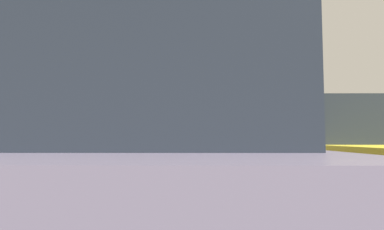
{
  "coord_description": "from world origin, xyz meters",
  "views": [
    {
      "loc": [
        2.28,
        -17.77,
        1.68
      ],
      "look_at": [
        2.1,
        7.0,
        3.46
      ],
      "focal_mm": 31.44,
      "sensor_mm": 36.0,
      "label": 1
    }
  ],
  "objects_px": {
    "traffic_signal_mast": "(242,95)",
    "suv_trailing_2": "(152,141)",
    "sedan_leading_2": "(147,143)",
    "box_truck_middle_1": "(163,133)",
    "pickup_nearside_1": "(377,165)",
    "suv_outer_3": "(164,171)",
    "suv_farside_1": "(131,142)",
    "sedan_crossing_1": "(105,148)",
    "street_lamp": "(247,104)"
  },
  "relations": [
    {
      "from": "traffic_signal_mast",
      "to": "suv_trailing_2",
      "type": "relative_size",
      "value": 1.63
    },
    {
      "from": "sedan_leading_2",
      "to": "box_truck_middle_1",
      "type": "distance_m",
      "value": 6.2
    },
    {
      "from": "pickup_nearside_1",
      "to": "box_truck_middle_1",
      "type": "height_order",
      "value": "box_truck_middle_1"
    },
    {
      "from": "traffic_signal_mast",
      "to": "suv_outer_3",
      "type": "bearing_deg",
      "value": -99.91
    },
    {
      "from": "pickup_nearside_1",
      "to": "suv_trailing_2",
      "type": "xyz_separation_m",
      "value": [
        -10.0,
        52.16,
        0.1
      ]
    },
    {
      "from": "box_truck_middle_1",
      "to": "suv_outer_3",
      "type": "height_order",
      "value": "box_truck_middle_1"
    },
    {
      "from": "traffic_signal_mast",
      "to": "suv_farside_1",
      "type": "distance_m",
      "value": 18.11
    },
    {
      "from": "sedan_crossing_1",
      "to": "suv_outer_3",
      "type": "bearing_deg",
      "value": 16.54
    },
    {
      "from": "sedan_leading_2",
      "to": "suv_outer_3",
      "type": "xyz_separation_m",
      "value": [
        7.0,
        -48.04,
        0.28
      ]
    },
    {
      "from": "street_lamp",
      "to": "sedan_crossing_1",
      "type": "distance_m",
      "value": 19.28
    },
    {
      "from": "pickup_nearside_1",
      "to": "box_truck_middle_1",
      "type": "distance_m",
      "value": 41.45
    },
    {
      "from": "sedan_leading_2",
      "to": "suv_outer_3",
      "type": "distance_m",
      "value": 48.55
    },
    {
      "from": "street_lamp",
      "to": "box_truck_middle_1",
      "type": "xyz_separation_m",
      "value": [
        -9.97,
        9.66,
        -2.89
      ]
    },
    {
      "from": "sedan_leading_2",
      "to": "suv_outer_3",
      "type": "bearing_deg",
      "value": 98.29
    },
    {
      "from": "pickup_nearside_1",
      "to": "traffic_signal_mast",
      "type": "bearing_deg",
      "value": 87.73
    },
    {
      "from": "pickup_nearside_1",
      "to": "suv_farside_1",
      "type": "height_order",
      "value": "pickup_nearside_1"
    },
    {
      "from": "suv_trailing_2",
      "to": "suv_outer_3",
      "type": "bearing_deg",
      "value": 97.37
    },
    {
      "from": "traffic_signal_mast",
      "to": "sedan_leading_2",
      "type": "bearing_deg",
      "value": 112.22
    },
    {
      "from": "sedan_leading_2",
      "to": "suv_farside_1",
      "type": "bearing_deg",
      "value": 90.0
    },
    {
      "from": "pickup_nearside_1",
      "to": "street_lamp",
      "type": "bearing_deg",
      "value": 84.55
    },
    {
      "from": "sedan_crossing_1",
      "to": "suv_trailing_2",
      "type": "xyz_separation_m",
      "value": [
        -1.59,
        35.94,
        0.28
      ]
    },
    {
      "from": "pickup_nearside_1",
      "to": "suv_trailing_2",
      "type": "bearing_deg",
      "value": 100.85
    },
    {
      "from": "sedan_crossing_1",
      "to": "suv_outer_3",
      "type": "xyz_separation_m",
      "value": [
        5.41,
        -18.2,
        0.28
      ]
    },
    {
      "from": "street_lamp",
      "to": "box_truck_middle_1",
      "type": "height_order",
      "value": "street_lamp"
    },
    {
      "from": "suv_trailing_2",
      "to": "box_truck_middle_1",
      "type": "xyz_separation_m",
      "value": [
        3.0,
        -11.33,
        1.17
      ]
    },
    {
      "from": "traffic_signal_mast",
      "to": "suv_outer_3",
      "type": "relative_size",
      "value": 1.63
    },
    {
      "from": "pickup_nearside_1",
      "to": "suv_outer_3",
      "type": "relative_size",
      "value": 1.11
    },
    {
      "from": "suv_trailing_2",
      "to": "suv_outer_3",
      "type": "xyz_separation_m",
      "value": [
        7.0,
        -54.14,
        0.0
      ]
    },
    {
      "from": "box_truck_middle_1",
      "to": "street_lamp",
      "type": "bearing_deg",
      "value": 135.9
    },
    {
      "from": "suv_farside_1",
      "to": "sedan_crossing_1",
      "type": "height_order",
      "value": "suv_farside_1"
    },
    {
      "from": "suv_farside_1",
      "to": "sedan_crossing_1",
      "type": "distance_m",
      "value": 17.64
    },
    {
      "from": "suv_farside_1",
      "to": "suv_trailing_2",
      "type": "xyz_separation_m",
      "value": [
        0.0,
        18.38,
        0.0
      ]
    },
    {
      "from": "street_lamp",
      "to": "sedan_leading_2",
      "type": "distance_m",
      "value": 20.22
    },
    {
      "from": "sedan_leading_2",
      "to": "box_truck_middle_1",
      "type": "xyz_separation_m",
      "value": [
        3.0,
        -5.23,
        1.45
      ]
    },
    {
      "from": "pickup_nearside_1",
      "to": "sedan_leading_2",
      "type": "height_order",
      "value": "pickup_nearside_1"
    },
    {
      "from": "traffic_signal_mast",
      "to": "sedan_leading_2",
      "type": "xyz_separation_m",
      "value": [
        -10.78,
        26.39,
        -3.8
      ]
    },
    {
      "from": "suv_farside_1",
      "to": "sedan_leading_2",
      "type": "distance_m",
      "value": 12.28
    },
    {
      "from": "suv_trailing_2",
      "to": "suv_outer_3",
      "type": "height_order",
      "value": "same"
    },
    {
      "from": "pickup_nearside_1",
      "to": "suv_outer_3",
      "type": "xyz_separation_m",
      "value": [
        -3.0,
        -1.98,
        0.1
      ]
    },
    {
      "from": "street_lamp",
      "to": "sedan_leading_2",
      "type": "relative_size",
      "value": 2.16
    },
    {
      "from": "pickup_nearside_1",
      "to": "sedan_crossing_1",
      "type": "xyz_separation_m",
      "value": [
        -8.41,
        16.22,
        -0.17
      ]
    },
    {
      "from": "suv_farside_1",
      "to": "street_lamp",
      "type": "bearing_deg",
      "value": 168.61
    },
    {
      "from": "suv_farside_1",
      "to": "box_truck_middle_1",
      "type": "relative_size",
      "value": 0.64
    },
    {
      "from": "sedan_crossing_1",
      "to": "sedan_leading_2",
      "type": "bearing_deg",
      "value": -176.94
    },
    {
      "from": "pickup_nearside_1",
      "to": "suv_outer_3",
      "type": "bearing_deg",
      "value": -146.56
    },
    {
      "from": "suv_trailing_2",
      "to": "box_truck_middle_1",
      "type": "distance_m",
      "value": 11.78
    },
    {
      "from": "suv_farside_1",
      "to": "suv_outer_3",
      "type": "xyz_separation_m",
      "value": [
        7.0,
        -35.77,
        0.0
      ]
    },
    {
      "from": "street_lamp",
      "to": "sedan_leading_2",
      "type": "height_order",
      "value": "street_lamp"
    },
    {
      "from": "sedan_leading_2",
      "to": "suv_trailing_2",
      "type": "bearing_deg",
      "value": -90.0
    },
    {
      "from": "street_lamp",
      "to": "suv_farside_1",
      "type": "distance_m",
      "value": 13.84
    }
  ]
}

